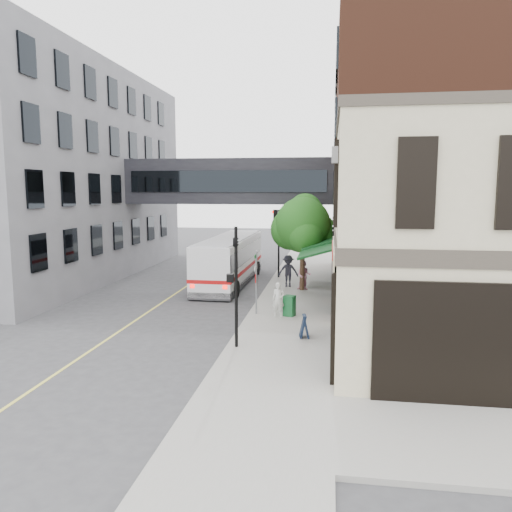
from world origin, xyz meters
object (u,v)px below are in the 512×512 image
(pedestrian_c, at_px, (288,271))
(newspaper_box, at_px, (289,306))
(bus, at_px, (230,258))
(pedestrian_a, at_px, (278,300))
(pedestrian_b, at_px, (304,275))
(sandwich_board, at_px, (304,326))

(pedestrian_c, relative_size, newspaper_box, 1.99)
(bus, height_order, pedestrian_a, bus)
(pedestrian_a, xyz_separation_m, pedestrian_c, (-0.17, 7.22, 0.15))
(pedestrian_b, distance_m, pedestrian_c, 1.26)
(pedestrian_a, height_order, newspaper_box, pedestrian_a)
(pedestrian_a, relative_size, sandwich_board, 1.75)
(bus, bearing_deg, pedestrian_a, -64.67)
(sandwich_board, bearing_deg, pedestrian_a, 106.36)
(bus, xyz_separation_m, newspaper_box, (4.49, -8.22, -1.01))
(newspaper_box, height_order, sandwich_board, newspaper_box)
(newspaper_box, bearing_deg, bus, 138.15)
(pedestrian_c, bearing_deg, pedestrian_b, -41.70)
(pedestrian_a, bearing_deg, sandwich_board, -68.79)
(pedestrian_b, distance_m, newspaper_box, 6.24)
(pedestrian_b, xyz_separation_m, newspaper_box, (-0.33, -6.22, -0.37))
(newspaper_box, relative_size, sandwich_board, 1.04)
(pedestrian_c, height_order, newspaper_box, pedestrian_c)
(bus, xyz_separation_m, pedestrian_c, (3.82, -1.22, -0.53))
(bus, distance_m, pedestrian_b, 5.25)
(newspaper_box, xyz_separation_m, sandwich_board, (0.87, -3.31, -0.02))
(pedestrian_a, bearing_deg, newspaper_box, 21.47)
(pedestrian_c, distance_m, sandwich_board, 10.43)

